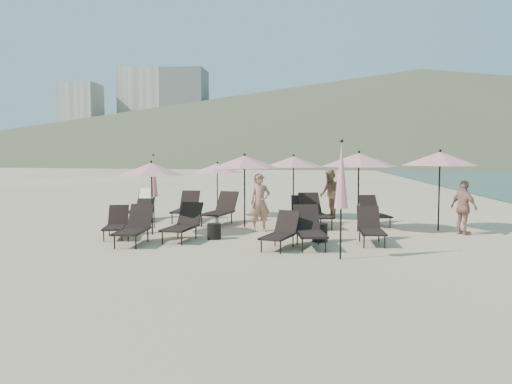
# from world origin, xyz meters

# --- Properties ---
(ground) EXTENTS (800.00, 800.00, 0.00)m
(ground) POSITION_xyz_m (0.00, 0.00, 0.00)
(ground) COLOR #D6BA8C
(ground) RESTS_ON ground
(volcanic_headland) EXTENTS (690.00, 690.00, 55.00)m
(volcanic_headland) POSITION_xyz_m (71.37, 302.62, 26.49)
(volcanic_headland) COLOR brown
(volcanic_headland) RESTS_ON ground
(hotel_skyline) EXTENTS (109.00, 82.00, 55.00)m
(hotel_skyline) POSITION_xyz_m (-93.62, 271.21, 24.18)
(hotel_skyline) COLOR beige
(hotel_skyline) RESTS_ON ground
(lounger_0) EXTENTS (0.93, 1.58, 0.85)m
(lounger_0) POSITION_xyz_m (-4.77, 0.59, 0.40)
(lounger_0) COLOR black
(lounger_0) RESTS_ON ground
(lounger_1) EXTENTS (0.75, 1.72, 0.97)m
(lounger_1) POSITION_xyz_m (-3.89, -0.31, 0.45)
(lounger_1) COLOR black
(lounger_1) RESTS_ON ground
(lounger_2) EXTENTS (0.81, 1.74, 0.97)m
(lounger_2) POSITION_xyz_m (-2.80, 0.41, 0.45)
(lounger_2) COLOR black
(lounger_2) RESTS_ON ground
(lounger_3) EXTENTS (0.94, 1.61, 0.87)m
(lounger_3) POSITION_xyz_m (-0.10, -0.46, 0.41)
(lounger_3) COLOR black
(lounger_3) RESTS_ON ground
(lounger_4) EXTENTS (0.92, 1.81, 0.99)m
(lounger_4) POSITION_xyz_m (0.59, -0.20, 0.46)
(lounger_4) COLOR black
(lounger_4) RESTS_ON ground
(lounger_5) EXTENTS (0.65, 1.60, 0.91)m
(lounger_5) POSITION_xyz_m (2.16, 0.52, 0.43)
(lounger_5) COLOR black
(lounger_5) RESTS_ON ground
(lounger_6) EXTENTS (0.71, 1.78, 1.09)m
(lounger_6) POSITION_xyz_m (-5.44, 4.45, 0.52)
(lounger_6) COLOR black
(lounger_6) RESTS_ON ground
(lounger_7) EXTENTS (0.71, 1.79, 1.02)m
(lounger_7) POSITION_xyz_m (-3.81, 4.38, 0.48)
(lounger_7) COLOR black
(lounger_7) RESTS_ON ground
(lounger_8) EXTENTS (1.07, 1.94, 1.05)m
(lounger_8) POSITION_xyz_m (-2.45, 3.70, 0.49)
(lounger_8) COLOR black
(lounger_8) RESTS_ON ground
(lounger_9) EXTENTS (1.20, 1.96, 1.06)m
(lounger_9) POSITION_xyz_m (0.69, 3.38, 0.49)
(lounger_9) COLOR black
(lounger_9) RESTS_ON ground
(lounger_10) EXTENTS (0.79, 1.72, 0.96)m
(lounger_10) POSITION_xyz_m (0.27, 3.46, 0.45)
(lounger_10) COLOR black
(lounger_10) RESTS_ON ground
(lounger_11) EXTENTS (1.01, 1.75, 0.95)m
(lounger_11) POSITION_xyz_m (2.61, 4.10, 0.44)
(lounger_11) COLOR black
(lounger_11) RESTS_ON ground
(umbrella_open_0) EXTENTS (1.99, 1.99, 2.14)m
(umbrella_open_0) POSITION_xyz_m (-3.94, 1.17, 1.89)
(umbrella_open_0) COLOR black
(umbrella_open_0) RESTS_ON ground
(umbrella_open_1) EXTENTS (2.19, 2.19, 2.36)m
(umbrella_open_1) POSITION_xyz_m (-1.52, 3.02, 2.09)
(umbrella_open_1) COLOR black
(umbrella_open_1) RESTS_ON ground
(umbrella_open_2) EXTENTS (2.26, 2.26, 2.43)m
(umbrella_open_2) POSITION_xyz_m (1.99, 2.56, 2.15)
(umbrella_open_2) COLOR black
(umbrella_open_2) RESTS_ON ground
(umbrella_open_3) EXTENTS (1.92, 1.92, 2.07)m
(umbrella_open_3) POSITION_xyz_m (-2.98, 5.75, 1.83)
(umbrella_open_3) COLOR black
(umbrella_open_3) RESTS_ON ground
(umbrella_open_4) EXTENTS (2.17, 2.17, 2.34)m
(umbrella_open_4) POSITION_xyz_m (-0.11, 5.44, 2.07)
(umbrella_open_4) COLOR black
(umbrella_open_4) RESTS_ON ground
(umbrella_open_5) EXTENTS (2.30, 2.30, 2.47)m
(umbrella_open_5) POSITION_xyz_m (4.44, 3.07, 2.19)
(umbrella_open_5) COLOR black
(umbrella_open_5) RESTS_ON ground
(umbrella_closed_0) EXTENTS (0.31, 0.31, 2.62)m
(umbrella_closed_0) POSITION_xyz_m (1.30, -1.64, 1.82)
(umbrella_closed_0) COLOR black
(umbrella_closed_0) RESTS_ON ground
(umbrella_closed_1) EXTENTS (0.27, 0.27, 2.33)m
(umbrella_closed_1) POSITION_xyz_m (-4.34, 2.49, 1.62)
(umbrella_closed_1) COLOR black
(umbrella_closed_1) RESTS_ON ground
(side_table_0) EXTENTS (0.38, 0.38, 0.43)m
(side_table_0) POSITION_xyz_m (-2.01, 0.65, 0.21)
(side_table_0) COLOR black
(side_table_0) RESTS_ON ground
(side_table_1) EXTENTS (0.42, 0.42, 0.48)m
(side_table_1) POSITION_xyz_m (0.85, 0.60, 0.24)
(side_table_1) COLOR black
(side_table_1) RESTS_ON ground
(beachgoer_a) EXTENTS (0.75, 0.63, 1.74)m
(beachgoer_a) POSITION_xyz_m (-0.94, 2.23, 0.87)
(beachgoer_a) COLOR #A56E5A
(beachgoer_a) RESTS_ON ground
(beachgoer_b) EXTENTS (0.87, 1.01, 1.78)m
(beachgoer_b) POSITION_xyz_m (1.21, 6.03, 0.89)
(beachgoer_b) COLOR #9C6D50
(beachgoer_b) RESTS_ON ground
(beachgoer_c) EXTENTS (0.80, 0.98, 1.57)m
(beachgoer_c) POSITION_xyz_m (4.96, 2.32, 0.78)
(beachgoer_c) COLOR #A8735F
(beachgoer_c) RESTS_ON ground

